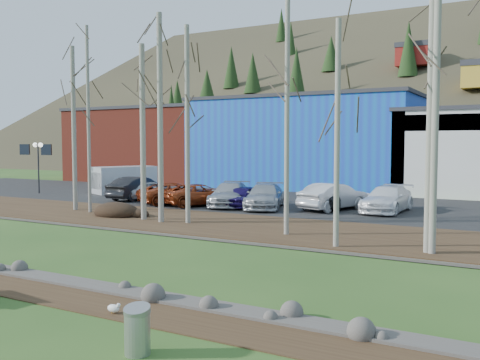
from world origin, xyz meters
The scene contains 33 objects.
dirt_strip centered at (0.00, 2.10, 0.01)m, with size 80.00×1.80×0.03m, color #382616.
near_bank_rocks centered at (0.00, 3.10, 0.00)m, with size 80.00×0.80×0.50m, color #47423D, non-canonical shape.
river centered at (0.00, 7.20, 0.00)m, with size 80.00×8.00×0.90m, color black, non-canonical shape.
far_bank_rocks centered at (0.00, 11.30, 0.00)m, with size 80.00×0.80×0.46m, color #47423D, non-canonical shape.
far_bank centered at (0.00, 14.50, 0.07)m, with size 80.00×7.00×0.15m, color #382616.
parking_lot centered at (0.00, 25.00, 0.07)m, with size 80.00×14.00×0.14m, color black.
building_brick centered at (-24.00, 39.00, 3.91)m, with size 16.32×12.24×7.80m.
building_blue centered at (-6.00, 39.00, 4.16)m, with size 20.40×12.24×8.30m.
hillside centered at (0.00, 84.00, 17.50)m, with size 160.00×72.00×35.00m, color #322E1F, non-canonical shape.
litter_bin centered at (5.92, -0.06, 0.44)m, with size 0.51×0.51×0.88m, color #A0A3A5.
seagull centered at (3.86, 1.54, 0.16)m, with size 0.41×0.19×0.30m.
dirt_mound centered at (-7.42, 14.12, 0.42)m, with size 2.76×1.95×0.54m, color black.
birch_0 centered at (-11.29, 14.90, 4.96)m, with size 0.26×0.26×9.62m.
birch_1 centered at (-9.73, 14.52, 5.44)m, with size 0.19×0.19×10.58m.
birch_2 centered at (-5.17, 13.75, 4.66)m, with size 0.29×0.29×9.03m.
birch_3 centered at (-2.45, 13.83, 5.01)m, with size 0.24×0.24×9.71m.
birch_4 centered at (-3.82, 13.46, 5.34)m, with size 0.28×0.28×10.38m.
birch_5 centered at (3.20, 13.17, 5.20)m, with size 0.21×0.21×10.10m.
birch_6 centered at (5.99, 11.58, 4.47)m, with size 0.21×0.21×8.64m.
birch_7 centered at (9.26, 12.11, 5.93)m, with size 0.26×0.26×11.56m.
birch_8 centered at (9.45, 12.01, 4.93)m, with size 0.25×0.25×9.56m.
street_lamp centered at (-21.71, 21.10, 3.29)m, with size 1.45×0.77×4.00m.
car_0 centered at (-11.14, 21.63, 0.82)m, with size 1.60×3.98×1.36m, color silver.
car_1 centered at (-11.82, 21.28, 0.94)m, with size 1.70×4.88×1.61m, color black.
car_2 centered at (-6.06, 20.52, 0.82)m, with size 2.26×4.91×1.36m, color #9C3A18.
car_3 centered at (-1.77, 21.09, 0.88)m, with size 2.07×5.10×1.48m, color #AAADB2.
car_4 centered at (-3.23, 20.86, 0.80)m, with size 1.56×3.89×1.32m, color #201357.
car_5 centered at (2.17, 22.34, 0.94)m, with size 1.69×4.85×1.60m, color silver.
car_6 centered at (1.74, 23.02, 0.80)m, with size 2.18×4.74×1.32m, color #2A2B2D.
car_7 centered at (5.18, 22.98, 0.89)m, with size 2.10×5.17×1.50m, color white.
car_8 centered at (-8.06, 20.52, 0.82)m, with size 2.26×4.91×1.36m, color #9C3A18.
car_9 centered at (-4.24, 21.09, 0.88)m, with size 2.07×5.10×1.48m, color #AAADB2.
van_grey centered at (-16.18, 24.62, 1.19)m, with size 3.77×5.20×2.10m.
Camera 1 is at (12.61, -8.00, 4.14)m, focal length 40.00 mm.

